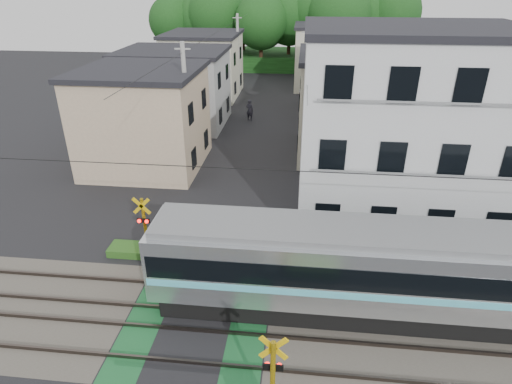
# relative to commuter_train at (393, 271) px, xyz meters

# --- Properties ---
(ground) EXTENTS (120.00, 120.00, 0.00)m
(ground) POSITION_rel_commuter_train_xyz_m (-6.91, -1.20, -1.90)
(ground) COLOR black
(track_bed) EXTENTS (120.00, 120.00, 0.14)m
(track_bed) POSITION_rel_commuter_train_xyz_m (-6.91, -1.20, -1.86)
(track_bed) COLOR #47423A
(track_bed) RESTS_ON ground
(commuter_train) EXTENTS (17.28, 2.73, 3.59)m
(commuter_train) POSITION_rel_commuter_train_xyz_m (0.00, 0.00, 0.00)
(commuter_train) COLOR black
(commuter_train) RESTS_ON ground
(crossing_signal_far) EXTENTS (4.74, 0.65, 3.09)m
(crossing_signal_far) POSITION_rel_commuter_train_xyz_m (-9.49, 2.45, -1.19)
(crossing_signal_far) COLOR yellow
(crossing_signal_far) RESTS_ON ground
(apartment_block) EXTENTS (10.20, 8.36, 9.30)m
(apartment_block) POSITION_rel_commuter_train_xyz_m (1.59, 8.29, 2.76)
(apartment_block) COLOR silver
(apartment_block) RESTS_ON ground
(houses_row) EXTENTS (22.07, 31.35, 6.80)m
(houses_row) POSITION_rel_commuter_train_xyz_m (-6.66, 24.72, 1.35)
(houses_row) COLOR #C6AC8C
(houses_row) RESTS_ON ground
(tree_hill) EXTENTS (40.00, 13.68, 11.11)m
(tree_hill) POSITION_rel_commuter_train_xyz_m (-5.96, 46.97, 3.86)
(tree_hill) COLOR #1A4818
(tree_hill) RESTS_ON ground
(catenary) EXTENTS (60.00, 5.04, 7.00)m
(catenary) POSITION_rel_commuter_train_xyz_m (-0.91, -1.17, 1.80)
(catenary) COLOR #2D2D33
(catenary) RESTS_ON ground
(utility_poles) EXTENTS (7.90, 42.00, 8.00)m
(utility_poles) POSITION_rel_commuter_train_xyz_m (-7.96, 21.81, 2.18)
(utility_poles) COLOR #A5A5A0
(utility_poles) RESTS_ON ground
(pedestrian) EXTENTS (0.76, 0.60, 1.84)m
(pedestrian) POSITION_rel_commuter_train_xyz_m (-7.94, 23.32, -0.98)
(pedestrian) COLOR #2B2933
(pedestrian) RESTS_ON ground
(weed_patches) EXTENTS (10.25, 8.80, 0.40)m
(weed_patches) POSITION_rel_commuter_train_xyz_m (-5.15, -1.29, -1.71)
(weed_patches) COLOR #2D5E1E
(weed_patches) RESTS_ON ground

